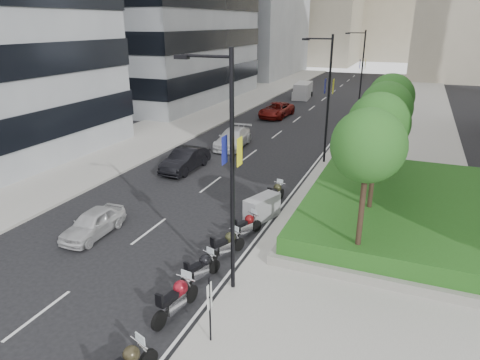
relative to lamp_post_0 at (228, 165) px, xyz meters
The scene contains 26 objects.
ground 6.62m from the lamp_post_0, 166.43° to the right, with size 160.00×160.00×0.00m, color black.
sidewalk_right 29.82m from the lamp_post_0, 80.49° to the left, with size 10.00×100.00×0.15m, color #9E9B93.
sidewalk_left 33.56m from the lamp_post_0, 119.10° to the left, with size 8.00×100.00×0.15m, color #9E9B93.
lane_edge 29.44m from the lamp_post_0, 90.88° to the left, with size 0.12×100.00×0.01m, color silver.
lane_centre 29.97m from the lamp_post_0, 101.01° to the left, with size 0.12×100.00×0.01m, color silver.
planter 11.73m from the lamp_post_0, 56.95° to the left, with size 10.00×14.00×0.40m, color gray.
hedge 11.50m from the lamp_post_0, 56.95° to the left, with size 9.40×13.40×0.80m, color #1F4212.
tree_0 5.30m from the lamp_post_0, 34.56° to the left, with size 2.80×2.80×6.30m.
tree_1 8.25m from the lamp_post_0, 58.11° to the left, with size 2.80×2.80×6.30m.
tree_2 11.84m from the lamp_post_0, 68.40° to the left, with size 2.80×2.80×6.30m.
tree_3 15.62m from the lamp_post_0, 73.81° to the left, with size 2.80×2.80×6.30m.
lamp_post_0 is the anchor object (origin of this frame).
lamp_post_1 17.00m from the lamp_post_0, 90.00° to the left, with size 2.34×0.45×9.00m.
lamp_post_2 35.00m from the lamp_post_0, 90.00° to the left, with size 2.34×0.45×9.00m.
parking_sign 4.74m from the lamp_post_0, 77.67° to the right, with size 0.06×0.32×2.50m.
motorcycle_1 5.01m from the lamp_post_0, 117.65° to the right, with size 0.82×2.44×1.22m.
motorcycle_2 4.67m from the lamp_post_0, behind, with size 0.93×2.06×1.06m.
motorcycle_3 5.11m from the lamp_post_0, 116.49° to the left, with size 1.08×2.06×1.10m.
motorcycle_4 6.31m from the lamp_post_0, 102.97° to the left, with size 1.03×1.97×1.05m.
motorcycle_5 7.82m from the lamp_post_0, 98.14° to the left, with size 1.51×2.27×1.28m.
motorcycle_6 9.94m from the lamp_post_0, 96.13° to the left, with size 0.71×2.12×1.06m.
car_a 9.19m from the lamp_post_0, 168.27° to the left, with size 1.50×3.73×1.27m, color silver.
car_b 15.24m from the lamp_post_0, 125.54° to the left, with size 1.62×4.65×1.53m, color black.
car_c 20.61m from the lamp_post_0, 112.64° to the left, with size 2.10×5.17×1.50m, color white.
car_d 32.70m from the lamp_post_0, 104.40° to the left, with size 2.56×5.54×1.54m, color maroon.
delivery_van 45.34m from the lamp_post_0, 100.79° to the left, with size 2.28×5.06×2.06m.
Camera 1 is at (9.85, -11.91, 9.73)m, focal length 32.00 mm.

